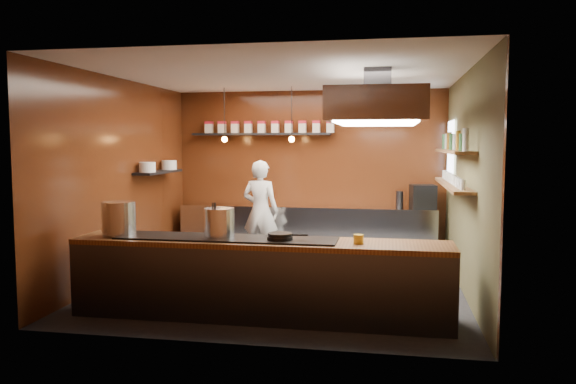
% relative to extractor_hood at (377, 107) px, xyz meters
% --- Properties ---
extents(floor, '(5.00, 5.00, 0.00)m').
position_rel_extractor_hood_xyz_m(floor, '(-1.30, 0.40, -2.51)').
color(floor, black).
rests_on(floor, ground).
extents(back_wall, '(5.00, 0.00, 5.00)m').
position_rel_extractor_hood_xyz_m(back_wall, '(-1.30, 2.90, -1.01)').
color(back_wall, '#341309').
rests_on(back_wall, ground).
extents(left_wall, '(0.00, 5.00, 5.00)m').
position_rel_extractor_hood_xyz_m(left_wall, '(-3.80, 0.40, -1.01)').
color(left_wall, '#341309').
rests_on(left_wall, ground).
extents(right_wall, '(0.00, 5.00, 5.00)m').
position_rel_extractor_hood_xyz_m(right_wall, '(1.20, 0.40, -1.01)').
color(right_wall, '#4D4C2C').
rests_on(right_wall, ground).
extents(ceiling, '(5.00, 5.00, 0.00)m').
position_rel_extractor_hood_xyz_m(ceiling, '(-1.30, 0.40, 0.49)').
color(ceiling, silver).
rests_on(ceiling, back_wall).
extents(window_pane, '(0.00, 1.00, 1.00)m').
position_rel_extractor_hood_xyz_m(window_pane, '(1.15, 2.10, -0.61)').
color(window_pane, white).
rests_on(window_pane, right_wall).
extents(prep_counter, '(4.60, 0.65, 0.90)m').
position_rel_extractor_hood_xyz_m(prep_counter, '(-1.30, 2.57, -2.06)').
color(prep_counter, silver).
rests_on(prep_counter, floor).
extents(pass_counter, '(4.40, 0.72, 0.94)m').
position_rel_extractor_hood_xyz_m(pass_counter, '(-1.30, -1.20, -2.04)').
color(pass_counter, '#38383D').
rests_on(pass_counter, floor).
extents(tin_shelf, '(2.60, 0.26, 0.04)m').
position_rel_extractor_hood_xyz_m(tin_shelf, '(-2.20, 2.76, -0.31)').
color(tin_shelf, black).
rests_on(tin_shelf, back_wall).
extents(plate_shelf, '(0.30, 1.40, 0.04)m').
position_rel_extractor_hood_xyz_m(plate_shelf, '(-3.64, 1.40, -0.96)').
color(plate_shelf, black).
rests_on(plate_shelf, left_wall).
extents(bottle_shelf_upper, '(0.26, 2.80, 0.04)m').
position_rel_extractor_hood_xyz_m(bottle_shelf_upper, '(1.04, 0.70, -0.59)').
color(bottle_shelf_upper, brown).
rests_on(bottle_shelf_upper, right_wall).
extents(bottle_shelf_lower, '(0.26, 2.80, 0.04)m').
position_rel_extractor_hood_xyz_m(bottle_shelf_lower, '(1.04, 0.70, -1.06)').
color(bottle_shelf_lower, brown).
rests_on(bottle_shelf_lower, right_wall).
extents(extractor_hood, '(1.20, 2.00, 0.72)m').
position_rel_extractor_hood_xyz_m(extractor_hood, '(0.00, 0.00, 0.00)').
color(extractor_hood, '#38383D').
rests_on(extractor_hood, ceiling).
extents(pendant_left, '(0.10, 0.10, 0.95)m').
position_rel_extractor_hood_xyz_m(pendant_left, '(-2.70, 2.10, -0.35)').
color(pendant_left, black).
rests_on(pendant_left, ceiling).
extents(pendant_right, '(0.10, 0.10, 0.95)m').
position_rel_extractor_hood_xyz_m(pendant_right, '(-1.50, 2.10, -0.35)').
color(pendant_right, black).
rests_on(pendant_right, ceiling).
extents(storage_tins, '(2.43, 0.13, 0.22)m').
position_rel_extractor_hood_xyz_m(storage_tins, '(-2.05, 2.76, -0.17)').
color(storage_tins, '#BFB09E').
rests_on(storage_tins, tin_shelf).
extents(plate_stacks, '(0.26, 1.16, 0.16)m').
position_rel_extractor_hood_xyz_m(plate_stacks, '(-3.64, 1.40, -0.86)').
color(plate_stacks, white).
rests_on(plate_stacks, plate_shelf).
extents(bottles, '(0.06, 2.66, 0.24)m').
position_rel_extractor_hood_xyz_m(bottles, '(1.04, 0.70, -0.45)').
color(bottles, silver).
rests_on(bottles, bottle_shelf_upper).
extents(wine_glasses, '(0.07, 2.37, 0.13)m').
position_rel_extractor_hood_xyz_m(wine_glasses, '(1.04, 0.70, -0.97)').
color(wine_glasses, silver).
rests_on(wine_glasses, bottle_shelf_lower).
extents(stockpot_large, '(0.49, 0.49, 0.39)m').
position_rel_extractor_hood_xyz_m(stockpot_large, '(-3.04, -1.21, -1.37)').
color(stockpot_large, silver).
rests_on(stockpot_large, pass_counter).
extents(stockpot_small, '(0.44, 0.44, 0.34)m').
position_rel_extractor_hood_xyz_m(stockpot_small, '(-1.80, -1.16, -1.40)').
color(stockpot_small, silver).
rests_on(stockpot_small, pass_counter).
extents(utensil_crock, '(0.19, 0.19, 0.19)m').
position_rel_extractor_hood_xyz_m(utensil_crock, '(-1.82, -1.27, -1.47)').
color(utensil_crock, silver).
rests_on(utensil_crock, pass_counter).
extents(frying_pan, '(0.47, 0.30, 0.07)m').
position_rel_extractor_hood_xyz_m(frying_pan, '(-1.05, -1.25, -1.53)').
color(frying_pan, black).
rests_on(frying_pan, pass_counter).
extents(butter_jar, '(0.13, 0.13, 0.10)m').
position_rel_extractor_hood_xyz_m(butter_jar, '(-0.16, -1.25, -1.53)').
color(butter_jar, yellow).
rests_on(butter_jar, pass_counter).
extents(espresso_machine, '(0.47, 0.45, 0.41)m').
position_rel_extractor_hood_xyz_m(espresso_machine, '(0.75, 2.56, -1.40)').
color(espresso_machine, black).
rests_on(espresso_machine, prep_counter).
extents(chef, '(0.69, 0.51, 1.74)m').
position_rel_extractor_hood_xyz_m(chef, '(-2.00, 1.86, -1.63)').
color(chef, white).
rests_on(chef, floor).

